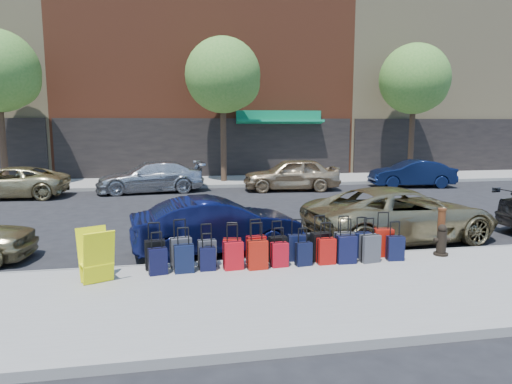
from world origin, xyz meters
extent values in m
plane|color=black|center=(0.00, 0.00, 0.00)|extent=(120.00, 120.00, 0.00)
cube|color=gray|center=(0.00, -6.50, 0.07)|extent=(60.00, 4.00, 0.15)
cube|color=gray|center=(0.00, 10.00, 0.07)|extent=(60.00, 4.00, 0.15)
cube|color=gray|center=(0.00, -4.48, 0.07)|extent=(60.00, 0.08, 0.15)
cube|color=gray|center=(0.00, 7.98, 0.07)|extent=(60.00, 0.08, 0.15)
cube|color=brown|center=(0.00, 18.00, 10.00)|extent=(17.00, 12.00, 20.00)
cube|color=black|center=(0.00, 11.95, 1.70)|extent=(16.66, 0.15, 3.40)
cube|color=#0C7149|center=(4.00, 11.60, 3.20)|extent=(5.00, 0.91, 0.27)
cube|color=#0C7149|center=(4.00, 11.90, 3.55)|extent=(5.00, 0.10, 0.60)
cube|color=tan|center=(16.00, 18.00, 9.00)|extent=(15.00, 12.00, 18.00)
cube|color=black|center=(16.00, 11.95, 1.70)|extent=(14.70, 0.15, 3.40)
cylinder|color=black|center=(-10.00, 9.50, 2.55)|extent=(0.30, 0.30, 4.80)
sphere|color=#3C7727|center=(-9.40, 9.50, 5.14)|extent=(2.58, 2.58, 2.58)
cylinder|color=black|center=(0.50, 9.50, 2.55)|extent=(0.30, 0.30, 4.80)
sphere|color=#3C7727|center=(0.50, 9.50, 5.52)|extent=(3.80, 3.80, 3.80)
sphere|color=#3C7727|center=(1.10, 9.50, 5.14)|extent=(2.58, 2.58, 2.58)
cylinder|color=black|center=(11.00, 9.50, 2.55)|extent=(0.30, 0.30, 4.80)
sphere|color=#3C7727|center=(11.00, 9.50, 5.52)|extent=(3.80, 3.80, 3.80)
sphere|color=#3C7727|center=(11.60, 9.50, 5.14)|extent=(2.58, 2.58, 2.58)
cube|color=black|center=(-2.53, -4.80, 0.45)|extent=(0.42, 0.26, 0.60)
cylinder|color=black|center=(-2.53, -4.80, 1.10)|extent=(0.23, 0.06, 0.03)
cube|color=#414247|center=(-2.01, -4.79, 0.46)|extent=(0.45, 0.31, 0.63)
cylinder|color=black|center=(-2.01, -4.79, 1.14)|extent=(0.24, 0.08, 0.03)
cube|color=#39393E|center=(-1.48, -4.81, 0.43)|extent=(0.39, 0.23, 0.56)
cylinder|color=black|center=(-1.48, -4.81, 1.03)|extent=(0.21, 0.05, 0.03)
cube|color=#950F09|center=(-0.95, -4.81, 0.43)|extent=(0.40, 0.27, 0.56)
cylinder|color=black|center=(-0.95, -4.81, 1.04)|extent=(0.21, 0.07, 0.03)
cube|color=maroon|center=(-0.44, -4.83, 0.45)|extent=(0.42, 0.27, 0.60)
cylinder|color=black|center=(-0.44, -4.83, 1.09)|extent=(0.22, 0.06, 0.03)
cube|color=black|center=(0.03, -4.79, 0.43)|extent=(0.40, 0.26, 0.56)
cylinder|color=black|center=(0.03, -4.79, 1.03)|extent=(0.21, 0.06, 0.03)
cube|color=black|center=(0.46, -4.76, 0.43)|extent=(0.40, 0.26, 0.57)
cylinder|color=black|center=(0.46, -4.76, 1.05)|extent=(0.21, 0.06, 0.03)
cube|color=black|center=(0.97, -4.84, 0.46)|extent=(0.44, 0.28, 0.61)
cylinder|color=black|center=(0.97, -4.84, 1.12)|extent=(0.23, 0.06, 0.03)
cube|color=#343438|center=(1.51, -4.84, 0.45)|extent=(0.41, 0.24, 0.60)
cylinder|color=black|center=(1.51, -4.84, 1.09)|extent=(0.22, 0.04, 0.03)
cube|color=black|center=(1.95, -4.79, 0.43)|extent=(0.38, 0.21, 0.56)
cylinder|color=black|center=(1.95, -4.79, 1.04)|extent=(0.21, 0.03, 0.03)
cube|color=#A7150A|center=(2.45, -4.79, 0.46)|extent=(0.45, 0.29, 0.62)
cylinder|color=black|center=(2.45, -4.79, 1.14)|extent=(0.23, 0.07, 0.03)
cube|color=black|center=(-2.47, -5.15, 0.41)|extent=(0.39, 0.27, 0.52)
cylinder|color=black|center=(-2.47, -5.15, 0.98)|extent=(0.20, 0.07, 0.03)
cube|color=black|center=(-1.96, -5.12, 0.43)|extent=(0.39, 0.24, 0.56)
cylinder|color=black|center=(-1.96, -5.12, 1.04)|extent=(0.21, 0.05, 0.03)
cube|color=black|center=(-1.49, -5.08, 0.38)|extent=(0.33, 0.20, 0.47)
cylinder|color=black|center=(-1.49, -5.08, 0.90)|extent=(0.18, 0.04, 0.03)
cube|color=#B10B14|center=(-0.97, -5.10, 0.44)|extent=(0.41, 0.27, 0.57)
cylinder|color=black|center=(-0.97, -5.10, 1.06)|extent=(0.22, 0.06, 0.03)
cube|color=#9F160A|center=(-0.48, -5.17, 0.45)|extent=(0.42, 0.26, 0.59)
cylinder|color=black|center=(-0.48, -5.17, 1.09)|extent=(0.23, 0.05, 0.03)
cube|color=#A20A17|center=(-0.01, -5.10, 0.40)|extent=(0.36, 0.23, 0.51)
cylinder|color=black|center=(-0.01, -5.10, 0.96)|extent=(0.19, 0.05, 0.03)
cube|color=black|center=(0.51, -5.11, 0.39)|extent=(0.36, 0.24, 0.49)
cylinder|color=black|center=(0.51, -5.11, 0.93)|extent=(0.19, 0.06, 0.03)
cube|color=#A40E0A|center=(1.01, -5.10, 0.42)|extent=(0.38, 0.24, 0.55)
cylinder|color=black|center=(1.01, -5.10, 1.02)|extent=(0.21, 0.04, 0.03)
cube|color=black|center=(1.45, -5.12, 0.45)|extent=(0.40, 0.24, 0.59)
cylinder|color=black|center=(1.45, -5.12, 1.09)|extent=(0.23, 0.03, 0.03)
cube|color=#3D3D43|center=(1.97, -5.14, 0.45)|extent=(0.43, 0.29, 0.59)
cylinder|color=black|center=(1.97, -5.14, 1.09)|extent=(0.23, 0.07, 0.03)
cube|color=black|center=(2.57, -5.12, 0.41)|extent=(0.38, 0.24, 0.53)
cylinder|color=black|center=(2.57, -5.12, 0.99)|extent=(0.20, 0.05, 0.03)
cylinder|color=black|center=(3.78, -4.95, 0.18)|extent=(0.32, 0.32, 0.05)
cylinder|color=black|center=(3.78, -4.95, 0.45)|extent=(0.21, 0.21, 0.50)
sphere|color=black|center=(3.78, -4.95, 0.76)|extent=(0.20, 0.20, 0.20)
cylinder|color=black|center=(3.78, -4.95, 0.50)|extent=(0.36, 0.11, 0.09)
cylinder|color=#38190C|center=(3.90, -4.72, 0.65)|extent=(0.17, 0.17, 1.00)
cylinder|color=#38190C|center=(3.90, -4.72, 1.15)|extent=(0.19, 0.19, 0.04)
cube|color=#FBFA0D|center=(-3.51, -5.54, 0.66)|extent=(0.61, 0.46, 1.00)
cube|color=#FBFA0D|center=(-3.66, -5.21, 0.66)|extent=(0.61, 0.46, 1.00)
cube|color=#FBFA0D|center=(-3.58, -5.37, 0.51)|extent=(0.66, 0.57, 0.02)
imported|color=#0C1138|center=(-1.11, -3.30, 0.67)|extent=(4.21, 1.95, 1.34)
imported|color=#918359|center=(3.79, -3.04, 0.71)|extent=(5.40, 2.99, 1.43)
imported|color=tan|center=(-8.91, 6.51, 0.65)|extent=(4.82, 2.43, 1.31)
imported|color=#B5B8BD|center=(-3.11, 7.10, 0.70)|extent=(4.98, 2.43, 1.39)
imported|color=tan|center=(3.33, 6.53, 0.76)|extent=(4.61, 2.18, 1.52)
imported|color=#0D193B|center=(9.47, 6.55, 0.67)|extent=(4.20, 1.95, 1.33)
camera|label=1|loc=(-2.15, -14.00, 3.08)|focal=32.00mm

